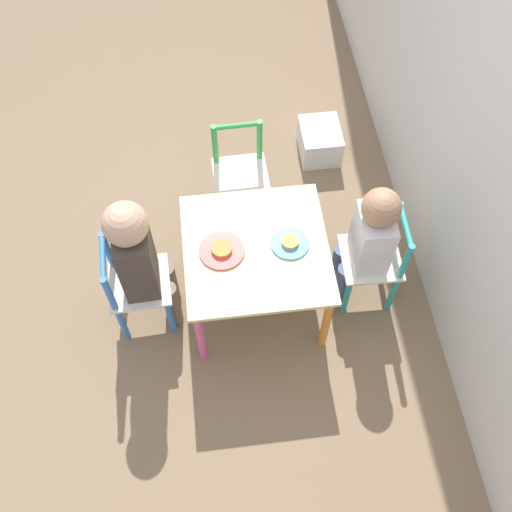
% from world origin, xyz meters
% --- Properties ---
extents(ground_plane, '(6.00, 6.00, 0.00)m').
position_xyz_m(ground_plane, '(0.00, 0.00, 0.00)').
color(ground_plane, '#7F664C').
extents(kids_table, '(0.61, 0.61, 0.44)m').
position_xyz_m(kids_table, '(0.00, 0.00, 0.38)').
color(kids_table, beige).
rests_on(kids_table, ground_plane).
extents(chair_blue, '(0.27, 0.27, 0.54)m').
position_xyz_m(chair_blue, '(0.02, -0.53, 0.27)').
color(chair_blue, silver).
rests_on(chair_blue, ground_plane).
extents(chair_teal, '(0.27, 0.27, 0.54)m').
position_xyz_m(chair_teal, '(0.02, 0.53, 0.27)').
color(chair_teal, silver).
rests_on(chair_teal, ground_plane).
extents(chair_green, '(0.27, 0.27, 0.54)m').
position_xyz_m(chair_green, '(-0.53, -0.01, 0.27)').
color(chair_green, silver).
rests_on(chair_green, ground_plane).
extents(child_front, '(0.21, 0.22, 0.82)m').
position_xyz_m(child_front, '(0.02, -0.47, 0.50)').
color(child_front, '#7A6B5B').
rests_on(child_front, ground_plane).
extents(child_back, '(0.20, 0.22, 0.75)m').
position_xyz_m(child_back, '(0.02, 0.47, 0.45)').
color(child_back, '#4C608E').
rests_on(child_back, ground_plane).
extents(plate_front, '(0.19, 0.19, 0.03)m').
position_xyz_m(plate_front, '(-0.00, -0.14, 0.45)').
color(plate_front, '#E54C47').
rests_on(plate_front, kids_table).
extents(plate_back, '(0.16, 0.16, 0.03)m').
position_xyz_m(plate_back, '(0.00, 0.14, 0.45)').
color(plate_back, '#4C9EE0').
rests_on(plate_back, kids_table).
extents(storage_bin, '(0.25, 0.21, 0.18)m').
position_xyz_m(storage_bin, '(-0.87, 0.46, 0.09)').
color(storage_bin, silver).
rests_on(storage_bin, ground_plane).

